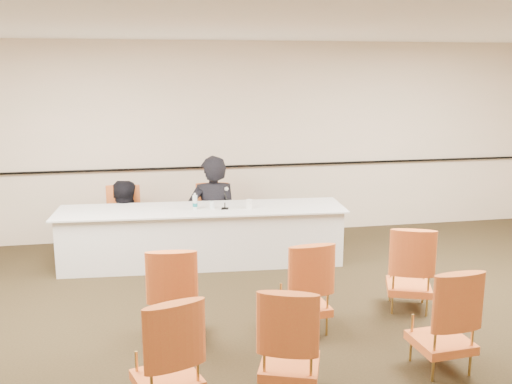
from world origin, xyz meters
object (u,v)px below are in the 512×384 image
at_px(panelist_main, 213,223).
at_px(microphone, 225,199).
at_px(panel_table, 202,236).
at_px(water_bottle, 195,201).
at_px(aud_chair_front_left, 174,292).
at_px(aud_chair_back_left, 166,353).
at_px(drinking_glass, 212,205).
at_px(panelist_second, 124,237).
at_px(aud_chair_back_mid, 290,340).
at_px(panelist_second_chair, 123,221).
at_px(aud_chair_front_mid, 304,285).
at_px(panelist_main_chair, 213,218).
at_px(coffee_cup, 249,204).
at_px(aud_chair_front_right, 410,267).
at_px(aud_chair_back_right, 442,318).

height_order(panelist_main, microphone, panelist_main).
xyz_separation_m(panel_table, water_bottle, (-0.09, -0.04, 0.49)).
xyz_separation_m(aud_chair_front_left, aud_chair_back_left, (-0.12, -1.20, 0.00)).
xyz_separation_m(panelist_main, drinking_glass, (-0.08, -0.59, 0.41)).
relative_size(panelist_second, microphone, 5.90).
bearing_deg(aud_chair_back_mid, aud_chair_front_left, 146.34).
relative_size(panelist_second_chair, aud_chair_back_mid, 1.00).
xyz_separation_m(panel_table, aud_chair_back_mid, (0.37, -3.33, 0.09)).
xyz_separation_m(panelist_main, panelist_second_chair, (-1.28, 0.08, 0.07)).
height_order(panel_table, aud_chair_back_mid, aud_chair_back_mid).
height_order(panel_table, aud_chair_front_mid, aud_chair_front_mid).
bearing_deg(panel_table, panelist_main_chair, 72.51).
distance_m(panel_table, drinking_glass, 0.45).
bearing_deg(aud_chair_front_left, panelist_second_chair, 107.15).
height_order(panelist_main, aud_chair_back_mid, panelist_main).
relative_size(panelist_main_chair, water_bottle, 4.33).
height_order(microphone, coffee_cup, microphone).
relative_size(panel_table, panelist_second, 2.34).
xyz_separation_m(panelist_main, aud_chair_front_mid, (0.58, -2.77, 0.07)).
bearing_deg(panelist_second_chair, aud_chair_front_right, -35.62).
bearing_deg(panel_table, panelist_second, 152.87).
relative_size(panelist_main, aud_chair_front_right, 2.07).
distance_m(coffee_cup, aud_chair_front_left, 2.33).
bearing_deg(panelist_second_chair, aud_chair_back_mid, -66.42).
height_order(aud_chair_front_right, aud_chair_back_right, same).
distance_m(panel_table, panelist_second_chair, 1.24).
height_order(panelist_second_chair, aud_chair_front_mid, same).
relative_size(aud_chair_front_mid, aud_chair_front_right, 1.00).
xyz_separation_m(panelist_main_chair, aud_chair_back_mid, (0.16, -3.88, 0.00)).
relative_size(panelist_second, aud_chair_back_right, 1.71).
bearing_deg(microphone, panelist_second_chair, 168.52).
bearing_deg(aud_chair_front_right, panelist_main_chair, 147.19).
xyz_separation_m(panelist_main, aud_chair_back_mid, (0.16, -3.88, 0.07)).
bearing_deg(panelist_second_chair, aud_chair_back_left, -79.76).
bearing_deg(panelist_main, aud_chair_back_mid, 94.21).
bearing_deg(coffee_cup, aud_chair_back_right, -69.32).
bearing_deg(panelist_main, microphone, 98.98).
distance_m(aud_chair_front_left, aud_chair_front_mid, 1.28).
relative_size(drinking_glass, aud_chair_back_left, 0.11).
relative_size(aud_chair_front_left, aud_chair_back_mid, 1.00).
distance_m(coffee_cup, aud_chair_back_mid, 3.22).
distance_m(panelist_main_chair, microphone, 0.79).
xyz_separation_m(panelist_second_chair, aud_chair_back_left, (0.46, -3.99, 0.00)).
height_order(panelist_main, aud_chair_front_right, panelist_main).
height_order(drinking_glass, aud_chair_front_left, aud_chair_front_left).
relative_size(panelist_second, water_bottle, 7.42).
bearing_deg(aud_chair_back_mid, aud_chair_back_left, -158.45).
bearing_deg(aud_chair_front_left, microphone, 74.55).
relative_size(panelist_main_chair, microphone, 3.44).
bearing_deg(panelist_second, aud_chair_back_right, 120.45).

